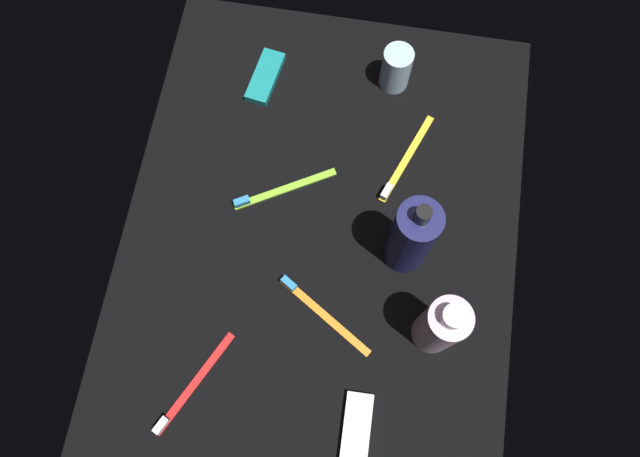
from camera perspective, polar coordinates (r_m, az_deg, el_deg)
name	(u,v)px	position (r cm, az deg, el deg)	size (l,w,h in cm)	color
ground_plane	(320,235)	(97.53, 0.00, -0.63)	(84.00, 64.00, 1.20)	black
lotion_bottle	(411,237)	(88.30, 8.79, -0.82)	(6.60, 6.60, 20.72)	#1C1E51
bodywash_bottle	(441,326)	(87.47, 11.54, -9.16)	(6.24, 6.24, 17.32)	silver
deodorant_stick	(396,68)	(105.81, 7.33, 15.02)	(5.11, 5.11, 8.51)	silver
toothbrush_red	(190,389)	(94.29, -12.39, -14.84)	(16.65, 9.10, 2.10)	red
toothbrush_yellow	(404,163)	(101.69, 8.08, 6.28)	(17.23, 7.58, 2.10)	yellow
toothbrush_orange	(319,311)	(93.45, -0.05, -7.92)	(10.50, 15.93, 2.10)	orange
toothbrush_lime	(279,190)	(99.02, -3.99, 3.67)	(10.07, 16.17, 2.10)	#8CD133
snack_bar_teal	(265,77)	(108.68, -5.29, 14.31)	(10.40, 4.00, 1.50)	teal
snack_bar_white	(356,429)	(92.21, 3.53, -18.71)	(10.40, 4.00, 1.50)	white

